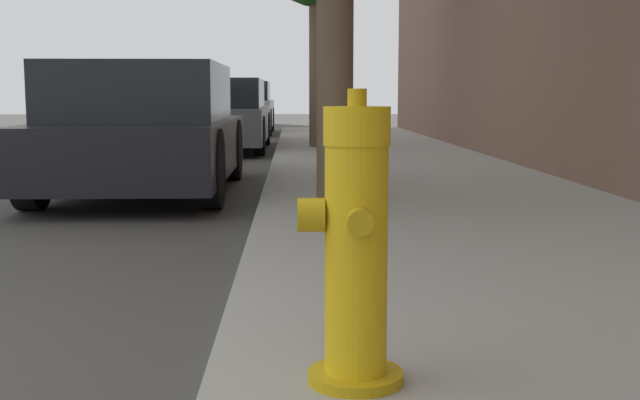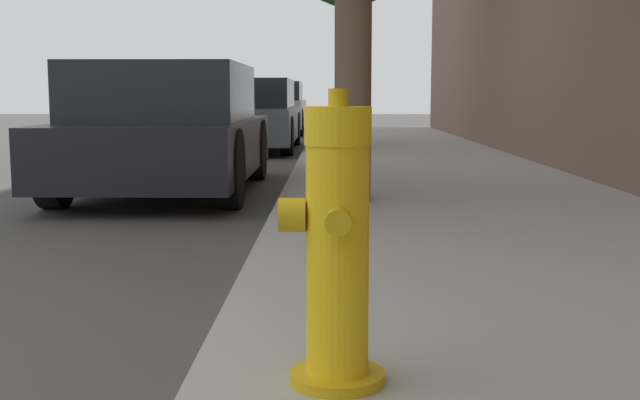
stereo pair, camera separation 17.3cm
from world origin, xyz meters
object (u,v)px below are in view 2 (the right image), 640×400
Objects in this scene: parked_car_near at (168,130)px; parked_car_mid at (246,115)px; fire_hydrant at (336,250)px; parked_car_far at (269,108)px.

parked_car_mid is at bearing 89.05° from parked_car_near.
parked_car_mid reaches higher than fire_hydrant.
parked_car_far is (-0.04, 6.14, 0.02)m from parked_car_mid.
parked_car_far reaches higher than parked_car_mid.
parked_car_far reaches higher than parked_car_near.
parked_car_mid is 6.14m from parked_car_far.
parked_car_far is at bearing 95.07° from fire_hydrant.
parked_car_near reaches higher than fire_hydrant.
parked_car_far is (0.06, 12.62, 0.01)m from parked_car_near.
parked_car_near is 6.49m from parked_car_mid.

